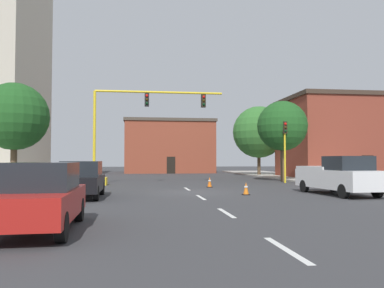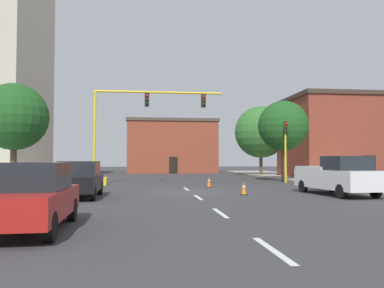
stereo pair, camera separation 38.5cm
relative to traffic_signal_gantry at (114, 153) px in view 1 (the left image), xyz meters
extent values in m
plane|color=#38383A|center=(4.76, -6.96, -2.31)|extent=(160.00, 160.00, 0.00)
cube|color=#B2ADA3|center=(-7.63, 1.04, -2.24)|extent=(6.00, 56.00, 0.14)
cube|color=#B2ADA3|center=(17.16, 1.04, -2.24)|extent=(6.00, 56.00, 0.14)
cube|color=silver|center=(4.76, -20.96, -2.31)|extent=(0.16, 2.40, 0.01)
cube|color=silver|center=(4.76, -15.46, -2.31)|extent=(0.16, 2.40, 0.01)
cube|color=silver|center=(4.76, -9.96, -2.31)|extent=(0.16, 2.40, 0.01)
cube|color=silver|center=(4.76, -4.46, -2.31)|extent=(0.16, 2.40, 0.01)
cube|color=brown|center=(5.93, 26.90, 1.14)|extent=(12.03, 8.99, 6.90)
cube|color=#4C4238|center=(5.93, 26.90, 4.79)|extent=(12.33, 9.29, 0.40)
cube|color=black|center=(5.93, 22.37, -1.21)|extent=(1.10, 0.06, 2.20)
cube|color=brown|center=(22.14, 8.41, 1.53)|extent=(11.25, 8.45, 7.67)
cube|color=#3D2D23|center=(22.14, 8.41, 5.56)|extent=(11.55, 8.75, 0.40)
cube|color=black|center=(22.14, 4.15, -1.21)|extent=(1.10, 0.06, 2.20)
cube|color=yellow|center=(-1.37, 0.00, -2.04)|extent=(1.80, 1.20, 0.55)
cylinder|color=yellow|center=(-1.37, 0.00, 1.34)|extent=(0.20, 0.20, 6.20)
cylinder|color=yellow|center=(3.27, 0.00, 4.44)|extent=(9.28, 0.16, 0.16)
cube|color=black|center=(2.35, 0.00, 3.86)|extent=(0.32, 0.36, 0.95)
sphere|color=red|center=(2.35, -0.19, 4.14)|extent=(0.20, 0.20, 0.20)
sphere|color=#38280A|center=(2.35, -0.19, 3.86)|extent=(0.20, 0.20, 0.20)
sphere|color=black|center=(2.35, -0.19, 3.58)|extent=(0.20, 0.20, 0.20)
cube|color=black|center=(6.52, 0.00, 3.86)|extent=(0.32, 0.36, 0.95)
sphere|color=red|center=(6.52, -0.19, 4.14)|extent=(0.20, 0.20, 0.20)
sphere|color=#38280A|center=(6.52, -0.19, 3.86)|extent=(0.20, 0.20, 0.20)
sphere|color=black|center=(6.52, -0.19, 3.58)|extent=(0.20, 0.20, 0.20)
cylinder|color=yellow|center=(13.11, 0.79, 0.09)|extent=(0.14, 0.14, 4.80)
cube|color=black|center=(13.11, 0.79, 2.01)|extent=(0.32, 0.36, 0.95)
sphere|color=red|center=(13.11, 0.60, 2.29)|extent=(0.20, 0.20, 0.20)
sphere|color=#38280A|center=(13.11, 0.60, 2.01)|extent=(0.20, 0.20, 0.20)
sphere|color=black|center=(13.11, 0.60, 1.73)|extent=(0.20, 0.20, 0.20)
cylinder|color=brown|center=(-5.33, -4.94, -0.89)|extent=(0.36, 0.36, 2.84)
sphere|color=#1E511E|center=(-5.33, -4.94, 1.99)|extent=(3.89, 3.89, 3.89)
cylinder|color=brown|center=(15.20, 14.19, -0.94)|extent=(0.36, 0.36, 2.74)
sphere|color=#33702D|center=(15.20, 14.19, 2.62)|extent=(5.83, 5.83, 5.83)
cylinder|color=brown|center=(13.62, 2.63, -0.78)|extent=(0.36, 0.36, 3.07)
sphere|color=#1E511E|center=(13.62, 2.63, 2.31)|extent=(4.15, 4.15, 4.15)
cube|color=white|center=(12.00, -9.50, -1.50)|extent=(2.45, 5.55, 0.95)
cube|color=#1E2328|center=(12.07, -10.39, -0.67)|extent=(1.99, 1.95, 0.70)
cube|color=white|center=(11.89, -8.31, -0.94)|extent=(2.23, 2.97, 0.16)
cylinder|color=black|center=(13.05, -11.25, -1.97)|extent=(0.28, 0.70, 0.68)
cylinder|color=black|center=(11.26, -11.40, -1.97)|extent=(0.28, 0.70, 0.68)
cylinder|color=black|center=(12.74, -7.59, -1.97)|extent=(0.28, 0.70, 0.68)
cylinder|color=black|center=(10.94, -7.74, -1.97)|extent=(0.28, 0.70, 0.68)
cube|color=black|center=(-0.89, -9.42, -1.62)|extent=(1.90, 4.52, 0.70)
cube|color=#1E2328|center=(-0.89, -9.32, -0.92)|extent=(1.73, 2.32, 0.70)
cylinder|color=black|center=(-1.73, -7.90, -1.97)|extent=(0.23, 0.68, 0.68)
cylinder|color=black|center=(-0.08, -7.88, -1.97)|extent=(0.23, 0.68, 0.68)
cylinder|color=black|center=(-1.70, -10.96, -1.97)|extent=(0.23, 0.68, 0.68)
cylinder|color=black|center=(-0.05, -10.94, -1.97)|extent=(0.23, 0.68, 0.68)
cube|color=#B21E19|center=(-0.72, -18.18, -1.62)|extent=(1.97, 4.55, 0.70)
cube|color=#1E2328|center=(-0.72, -18.08, -0.92)|extent=(1.76, 2.34, 0.70)
cylinder|color=black|center=(-1.58, -16.68, -1.97)|extent=(0.24, 0.69, 0.68)
cylinder|color=black|center=(0.07, -16.63, -1.97)|extent=(0.24, 0.69, 0.68)
cylinder|color=black|center=(0.15, -19.69, -1.97)|extent=(0.24, 0.69, 0.68)
cube|color=black|center=(7.27, -8.95, -2.29)|extent=(0.36, 0.36, 0.04)
cone|color=orange|center=(7.27, -8.95, -1.96)|extent=(0.28, 0.28, 0.62)
cylinder|color=white|center=(7.27, -8.95, -1.89)|extent=(0.19, 0.19, 0.08)
cube|color=black|center=(6.39, -3.27, -2.29)|extent=(0.36, 0.36, 0.04)
cone|color=orange|center=(6.39, -3.27, -1.94)|extent=(0.28, 0.28, 0.65)
cylinder|color=white|center=(6.39, -3.27, -1.87)|extent=(0.19, 0.19, 0.08)
camera|label=1|loc=(1.82, -28.61, -0.50)|focal=36.72mm
camera|label=2|loc=(2.20, -28.66, -0.50)|focal=36.72mm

